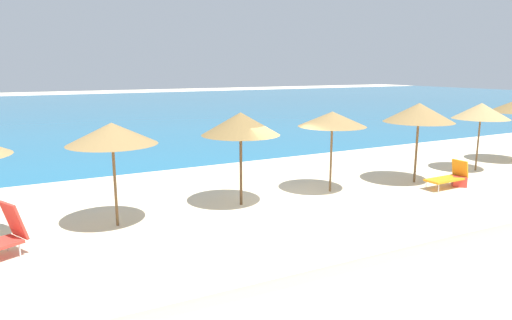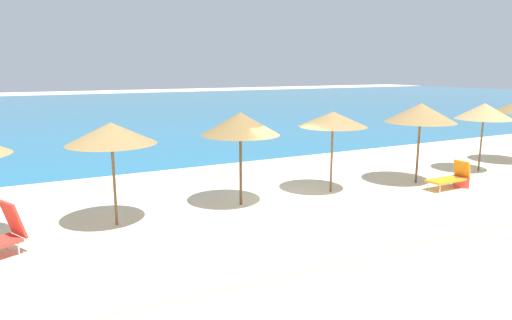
{
  "view_description": "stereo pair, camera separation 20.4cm",
  "coord_description": "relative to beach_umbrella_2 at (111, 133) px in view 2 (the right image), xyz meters",
  "views": [
    {
      "loc": [
        -7.32,
        -11.3,
        4.21
      ],
      "look_at": [
        -0.53,
        1.27,
        1.32
      ],
      "focal_mm": 31.86,
      "sensor_mm": 36.0,
      "label": 1
    },
    {
      "loc": [
        -7.14,
        -11.4,
        4.21
      ],
      "look_at": [
        -0.53,
        1.27,
        1.32
      ],
      "focal_mm": 31.86,
      "sensor_mm": 36.0,
      "label": 2
    }
  ],
  "objects": [
    {
      "name": "ground_plane",
      "position": [
        5.05,
        -0.86,
        -2.53
      ],
      "size": [
        160.0,
        160.0,
        0.0
      ],
      "primitive_type": "plane",
      "color": "beige"
    },
    {
      "name": "sea_water",
      "position": [
        5.05,
        36.95,
        -2.52
      ],
      "size": [
        160.0,
        61.85,
        0.01
      ],
      "primitive_type": "cube",
      "color": "#1E6B93",
      "rests_on": "ground_plane"
    },
    {
      "name": "beach_umbrella_2",
      "position": [
        0.0,
        0.0,
        0.0
      ],
      "size": [
        2.37,
        2.37,
        2.82
      ],
      "color": "brown",
      "rests_on": "ground_plane"
    },
    {
      "name": "beach_umbrella_3",
      "position": [
        3.83,
        0.13,
        0.03
      ],
      "size": [
        2.41,
        2.41,
        2.9
      ],
      "color": "brown",
      "rests_on": "ground_plane"
    },
    {
      "name": "beach_umbrella_4",
      "position": [
        7.26,
        0.06,
        -0.0
      ],
      "size": [
        2.32,
        2.32,
        2.78
      ],
      "color": "brown",
      "rests_on": "ground_plane"
    },
    {
      "name": "beach_umbrella_5",
      "position": [
        10.86,
        -0.4,
        0.09
      ],
      "size": [
        2.55,
        2.55,
        2.97
      ],
      "color": "brown",
      "rests_on": "ground_plane"
    },
    {
      "name": "beach_umbrella_6",
      "position": [
        14.68,
        -0.19,
        -0.04
      ],
      "size": [
        2.26,
        2.26,
        2.82
      ],
      "color": "brown",
      "rests_on": "ground_plane"
    },
    {
      "name": "lounge_chair_3",
      "position": [
        11.3,
        -1.57,
        -2.12
      ],
      "size": [
        1.65,
        0.66,
        0.96
      ],
      "rotation": [
        0.0,
        0.0,
        1.59
      ],
      "color": "orange",
      "rests_on": "ground_plane"
    },
    {
      "name": "cooler_box",
      "position": [
        11.8,
        -1.63,
        -2.34
      ],
      "size": [
        0.62,
        0.62,
        0.37
      ],
      "primitive_type": "cube",
      "rotation": [
        0.0,
        0.0,
        2.39
      ],
      "color": "red",
      "rests_on": "ground_plane"
    }
  ]
}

